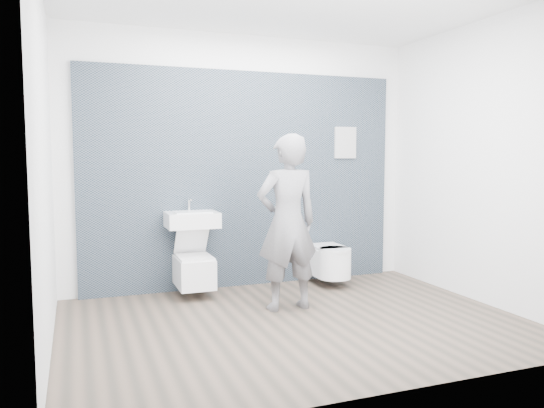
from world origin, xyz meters
name	(u,v)px	position (x,y,z in m)	size (l,w,h in m)	color
ground	(296,322)	(0.00, 0.00, 0.00)	(4.00, 4.00, 0.00)	brown
room_shell	(297,124)	(0.00, 0.00, 1.74)	(4.00, 4.00, 4.00)	white
tile_wall	(245,284)	(0.00, 1.47, 0.00)	(3.60, 0.06, 2.40)	black
washbasin	(192,219)	(-0.66, 1.24, 0.81)	(0.53, 0.40, 0.40)	white
toilet_square	(194,270)	(-0.66, 1.18, 0.28)	(0.36, 0.53, 0.64)	white
toilet_rounded	(330,261)	(0.90, 1.12, 0.27)	(0.37, 0.63, 0.34)	white
info_placard	(344,277)	(1.24, 1.43, 0.00)	(0.28, 0.03, 0.37)	silver
visitor	(287,223)	(0.09, 0.41, 0.84)	(0.61, 0.40, 1.67)	gray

